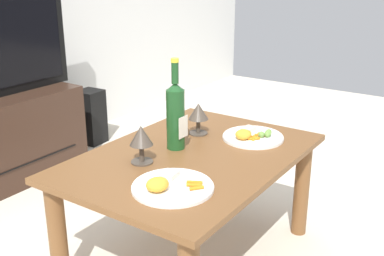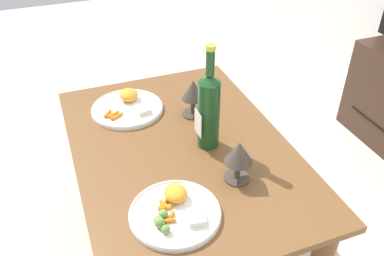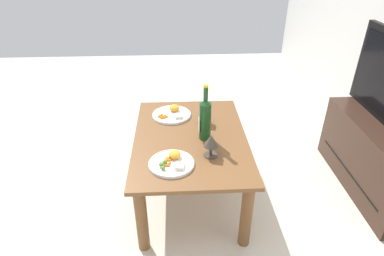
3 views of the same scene
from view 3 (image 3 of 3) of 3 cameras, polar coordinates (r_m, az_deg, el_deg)
The scene contains 8 objects.
ground_plane at distance 2.45m, azimuth -0.26°, elevation -11.29°, with size 6.40×6.40×0.00m, color beige.
dining_table at distance 2.20m, azimuth -0.28°, elevation -3.54°, with size 1.05×0.74×0.49m.
tv_stand at distance 2.71m, azimuth 29.85°, elevation -4.70°, with size 1.01×0.41×0.51m.
wine_bottle at distance 2.07m, azimuth 2.31°, elevation 1.79°, with size 0.08×0.08×0.38m.
goblet_left at distance 2.26m, azimuth 2.32°, elevation 3.15°, with size 0.09×0.09×0.15m.
goblet_right at distance 1.93m, azimuth 3.34°, elevation -2.42°, with size 0.09×0.09×0.14m.
dinner_plate_left at distance 2.40m, azimuth -3.49°, elevation 2.49°, with size 0.28×0.28×0.06m.
dinner_plate_right at distance 1.90m, azimuth -3.55°, elevation -6.01°, with size 0.27×0.27×0.05m.
Camera 3 is at (1.82, -0.09, 1.64)m, focal length 30.59 mm.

